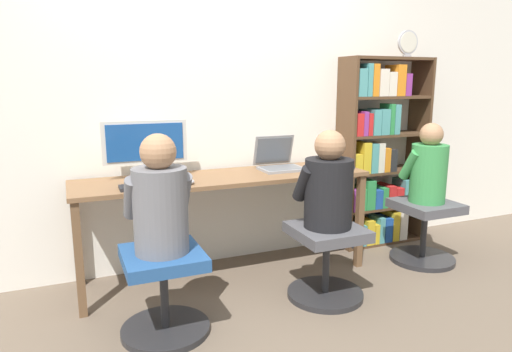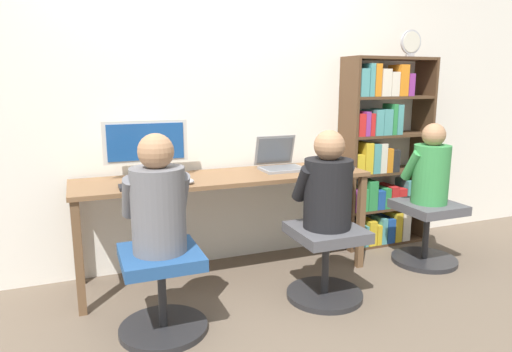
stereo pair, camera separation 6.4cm
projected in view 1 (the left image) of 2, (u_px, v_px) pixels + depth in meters
The scene contains 15 objects.
ground_plane at pixel (239, 290), 3.17m from camera, with size 14.00×14.00×0.00m, color brown.
wall_back at pixel (209, 98), 3.47m from camera, with size 10.00×0.05×2.60m.
desk at pixel (225, 187), 3.28m from camera, with size 2.11×0.56×0.76m.
desktop_monitor at pixel (146, 148), 3.14m from camera, with size 0.58×0.22×0.40m.
laptop at pixel (279, 162), 3.50m from camera, with size 0.33×0.31×0.25m.
keyboard at pixel (151, 186), 2.90m from camera, with size 0.39×0.13×0.03m.
computer_mouse_by_keyboard at pixel (190, 181), 3.00m from camera, with size 0.06×0.09×0.03m.
office_chair_left at pixel (164, 287), 2.59m from camera, with size 0.51×0.51×0.49m.
office_chair_right at pixel (326, 257), 3.03m from camera, with size 0.51×0.51×0.49m.
person_at_monitor at pixel (160, 201), 2.49m from camera, with size 0.37×0.32×0.66m.
person_at_laptop at pixel (328, 186), 2.93m from camera, with size 0.38×0.32×0.63m.
bookshelf at pixel (378, 158), 3.95m from camera, with size 0.80×0.28×1.62m.
desk_clock at pixel (408, 43), 3.78m from camera, with size 0.20×0.03×0.22m.
office_chair_side at pixel (424, 228), 3.64m from camera, with size 0.51×0.51×0.49m.
person_near_shelf at pixel (428, 168), 3.55m from camera, with size 0.34×0.30×0.62m.
Camera 1 is at (-1.03, -2.76, 1.42)m, focal length 32.00 mm.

